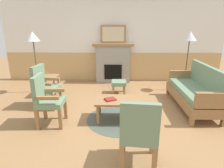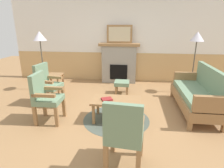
# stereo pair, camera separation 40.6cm
# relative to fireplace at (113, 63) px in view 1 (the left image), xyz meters

# --- Properties ---
(ground_plane) EXTENTS (14.00, 14.00, 0.00)m
(ground_plane) POSITION_rel_fireplace_xyz_m (0.00, -2.35, -0.65)
(ground_plane) COLOR #997047
(wall_back) EXTENTS (7.20, 0.14, 2.70)m
(wall_back) POSITION_rel_fireplace_xyz_m (0.00, 0.25, 0.66)
(wall_back) COLOR white
(wall_back) RESTS_ON ground_plane
(fireplace) EXTENTS (1.30, 0.44, 1.28)m
(fireplace) POSITION_rel_fireplace_xyz_m (0.00, 0.00, 0.00)
(fireplace) COLOR gray
(fireplace) RESTS_ON ground_plane
(framed_picture) EXTENTS (0.80, 0.04, 0.56)m
(framed_picture) POSITION_rel_fireplace_xyz_m (0.00, 0.00, 0.91)
(framed_picture) COLOR olive
(framed_picture) RESTS_ON fireplace
(couch) EXTENTS (0.70, 1.80, 0.98)m
(couch) POSITION_rel_fireplace_xyz_m (1.89, -2.03, -0.26)
(couch) COLOR olive
(couch) RESTS_ON ground_plane
(coffee_table) EXTENTS (0.96, 0.56, 0.44)m
(coffee_table) POSITION_rel_fireplace_xyz_m (0.17, -2.65, -0.27)
(coffee_table) COLOR olive
(coffee_table) RESTS_ON ground_plane
(round_rug) EXTENTS (1.34, 1.34, 0.01)m
(round_rug) POSITION_rel_fireplace_xyz_m (0.17, -2.65, -0.65)
(round_rug) COLOR #4C564C
(round_rug) RESTS_ON ground_plane
(book_on_table) EXTENTS (0.25, 0.24, 0.03)m
(book_on_table) POSITION_rel_fireplace_xyz_m (-0.02, -2.68, -0.20)
(book_on_table) COLOR maroon
(book_on_table) RESTS_ON coffee_table
(footstool) EXTENTS (0.40, 0.40, 0.36)m
(footstool) POSITION_rel_fireplace_xyz_m (0.17, -1.13, -0.37)
(footstool) COLOR olive
(footstool) RESTS_ON ground_plane
(armchair_near_fireplace) EXTENTS (0.54, 0.54, 0.98)m
(armchair_near_fireplace) POSITION_rel_fireplace_xyz_m (-1.55, -2.03, -0.11)
(armchair_near_fireplace) COLOR olive
(armchair_near_fireplace) RESTS_ON ground_plane
(armchair_by_window_left) EXTENTS (0.49, 0.49, 0.98)m
(armchair_by_window_left) POSITION_rel_fireplace_xyz_m (-1.21, -2.84, -0.11)
(armchair_by_window_left) COLOR olive
(armchair_by_window_left) RESTS_ON ground_plane
(armchair_front_left) EXTENTS (0.53, 0.53, 0.98)m
(armchair_front_left) POSITION_rel_fireplace_xyz_m (0.39, -3.94, -0.11)
(armchair_front_left) COLOR olive
(armchair_front_left) RESTS_ON ground_plane
(side_table) EXTENTS (0.44, 0.44, 0.55)m
(side_table) POSITION_rel_fireplace_xyz_m (-1.68, -1.33, -0.22)
(side_table) COLOR olive
(side_table) RESTS_ON ground_plane
(floor_lamp_by_couch) EXTENTS (0.36, 0.36, 1.68)m
(floor_lamp_by_couch) POSITION_rel_fireplace_xyz_m (2.11, -0.79, 0.80)
(floor_lamp_by_couch) COLOR #332D28
(floor_lamp_by_couch) RESTS_ON ground_plane
(floor_lamp_by_chairs) EXTENTS (0.36, 0.36, 1.68)m
(floor_lamp_by_chairs) POSITION_rel_fireplace_xyz_m (-2.10, -1.06, 0.80)
(floor_lamp_by_chairs) COLOR #332D28
(floor_lamp_by_chairs) RESTS_ON ground_plane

